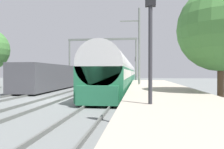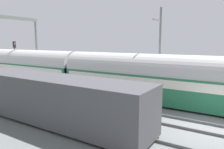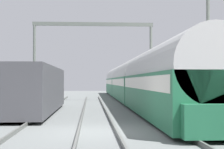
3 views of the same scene
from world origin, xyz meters
TOP-DOWN VIEW (x-y plane):
  - ground at (0.00, 0.00)m, footprint 120.00×120.00m
  - track_west at (0.00, 0.00)m, footprint 1.52×60.00m
  - track_east at (3.80, 0.00)m, footprint 1.51×60.00m
  - platform at (7.62, 2.00)m, footprint 4.40×28.00m
  - passenger_train at (3.80, 21.59)m, footprint 2.93×49.20m
  - freight_car at (-3.80, 8.57)m, footprint 2.80×13.00m
  - person_crossing at (5.00, 15.87)m, footprint 0.46×0.37m
  - railway_signal_far at (5.72, 26.39)m, footprint 0.36×0.30m
  - catenary_pole_east_mid at (6.16, 5.36)m, footprint 1.90×0.20m

SIDE VIEW (x-z plane):
  - ground at x=0.00m, z-range 0.00..0.00m
  - track_west at x=0.00m, z-range 0.00..0.16m
  - track_east at x=3.80m, z-range 0.00..0.16m
  - platform at x=7.62m, z-range 0.00..0.90m
  - person_crossing at x=5.00m, z-range 0.16..1.89m
  - freight_car at x=-3.80m, z-range 0.12..2.82m
  - passenger_train at x=3.80m, z-range 0.06..3.88m
  - railway_signal_far at x=5.72m, z-range 0.71..5.71m
  - catenary_pole_east_mid at x=6.16m, z-range 0.15..8.15m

